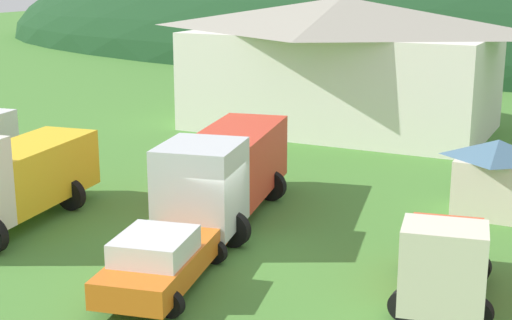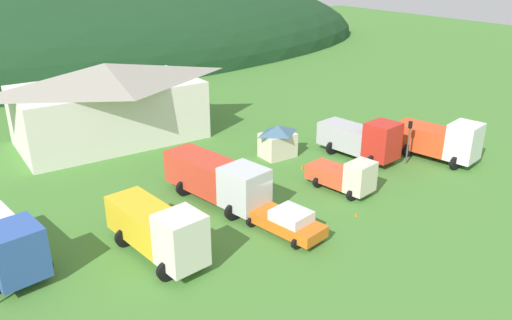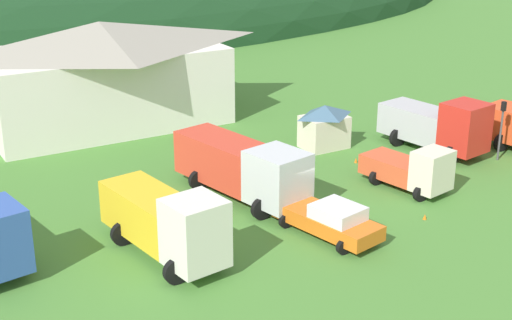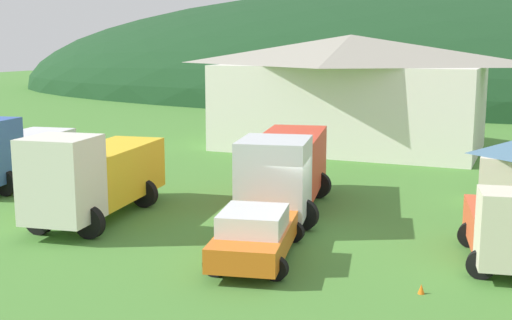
# 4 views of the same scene
# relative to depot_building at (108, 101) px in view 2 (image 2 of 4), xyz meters

# --- Properties ---
(ground_plane) EXTENTS (200.00, 200.00, 0.00)m
(ground_plane) POSITION_rel_depot_building_xyz_m (3.20, -18.59, -3.57)
(ground_plane) COLOR #477F33
(forested_hill_backdrop) EXTENTS (129.28, 60.00, 27.11)m
(forested_hill_backdrop) POSITION_rel_depot_building_xyz_m (3.20, 46.58, -3.57)
(forested_hill_backdrop) COLOR #193D1E
(forested_hill_backdrop) RESTS_ON ground
(depot_building) EXTENTS (16.57, 9.40, 6.93)m
(depot_building) POSITION_rel_depot_building_xyz_m (0.00, 0.00, 0.00)
(depot_building) COLOR white
(depot_building) RESTS_ON ground
(play_shed_cream) EXTENTS (2.87, 2.17, 2.70)m
(play_shed_cream) POSITION_rel_depot_building_xyz_m (9.94, -11.59, -2.18)
(play_shed_cream) COLOR beige
(play_shed_cream) RESTS_ON ground
(box_truck_blue) EXTENTS (3.87, 7.38, 3.26)m
(box_truck_blue) POSITION_rel_depot_building_xyz_m (-11.48, -16.66, -1.93)
(box_truck_blue) COLOR #3356AD
(box_truck_blue) RESTS_ON ground
(heavy_rig_striped) EXTENTS (3.62, 7.54, 3.41)m
(heavy_rig_striped) POSITION_rel_depot_building_xyz_m (-4.28, -19.98, -1.86)
(heavy_rig_striped) COLOR silver
(heavy_rig_striped) RESTS_ON ground
(tow_truck_silver) EXTENTS (4.10, 8.57, 3.20)m
(tow_truck_silver) POSITION_rel_depot_building_xyz_m (1.73, -16.03, -1.82)
(tow_truck_silver) COLOR silver
(tow_truck_silver) RESTS_ON ground
(light_truck_cream) EXTENTS (2.98, 5.15, 2.52)m
(light_truck_cream) POSITION_rel_depot_building_xyz_m (9.96, -19.55, -2.39)
(light_truck_cream) COLOR beige
(light_truck_cream) RESTS_ON ground
(crane_truck_red) EXTENTS (3.76, 7.06, 3.45)m
(crane_truck_red) POSITION_rel_depot_building_xyz_m (15.40, -15.71, -1.86)
(crane_truck_red) COLOR red
(crane_truck_red) RESTS_ON ground
(heavy_rig_white) EXTENTS (4.09, 7.02, 3.46)m
(heavy_rig_white) POSITION_rel_depot_building_xyz_m (20.41, -19.46, -1.84)
(heavy_rig_white) COLOR white
(heavy_rig_white) RESTS_ON ground
(service_pickup_orange) EXTENTS (3.12, 5.61, 1.66)m
(service_pickup_orange) POSITION_rel_depot_building_xyz_m (2.96, -21.83, -2.74)
(service_pickup_orange) COLOR orange
(service_pickup_orange) RESTS_ON ground
(traffic_light_east) EXTENTS (0.20, 0.32, 3.56)m
(traffic_light_east) POSITION_rel_depot_building_xyz_m (17.49, -18.62, -1.35)
(traffic_light_east) COLOR #4C4C51
(traffic_light_east) RESTS_ON ground
(traffic_cone_near_pickup) EXTENTS (0.36, 0.36, 0.53)m
(traffic_cone_near_pickup) POSITION_rel_depot_building_xyz_m (8.02, -22.73, -3.57)
(traffic_cone_near_pickup) COLOR orange
(traffic_cone_near_pickup) RESTS_ON ground
(traffic_cone_mid_row) EXTENTS (0.36, 0.36, 0.58)m
(traffic_cone_mid_row) POSITION_rel_depot_building_xyz_m (9.97, -14.79, -3.57)
(traffic_cone_mid_row) COLOR orange
(traffic_cone_mid_row) RESTS_ON ground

